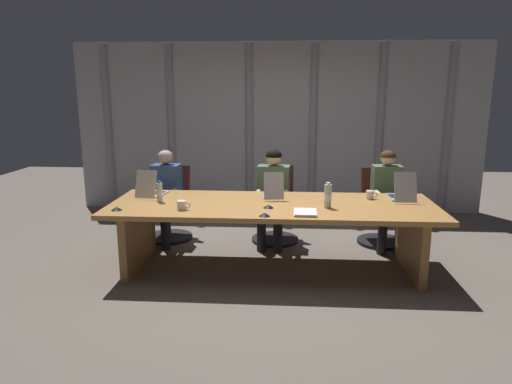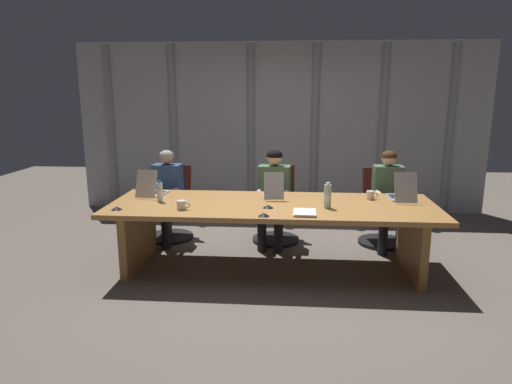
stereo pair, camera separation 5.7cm
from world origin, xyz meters
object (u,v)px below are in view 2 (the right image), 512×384
(conference_mic_left_side, at_px, (268,206))
(conference_mic_middle, at_px, (117,208))
(laptop_left_end, at_px, (152,190))
(person_center, at_px, (389,194))
(conference_mic_right_side, at_px, (264,215))
(office_chair_center, at_px, (382,215))
(coffee_mug_far, at_px, (182,205))
(spiral_notepad, at_px, (305,213))
(laptop_left_mid, at_px, (273,192))
(water_bottle_primary, at_px, (160,192))
(office_chair_left_mid, at_px, (276,213))
(office_chair_left_end, at_px, (171,211))
(person_left_mid, at_px, (273,191))
(coffee_mug_near, at_px, (371,195))
(laptop_center, at_px, (401,194))
(water_bottle_secondary, at_px, (328,196))
(person_left_end, at_px, (165,191))

(conference_mic_left_side, xyz_separation_m, conference_mic_middle, (-1.51, -0.19, 0.00))
(laptop_left_end, distance_m, person_center, 2.81)
(conference_mic_right_side, bearing_deg, office_chair_center, 46.74)
(coffee_mug_far, bearing_deg, spiral_notepad, -2.58)
(office_chair_center, relative_size, conference_mic_middle, 8.53)
(laptop_left_mid, distance_m, water_bottle_primary, 1.24)
(office_chair_left_mid, xyz_separation_m, water_bottle_primary, (-1.22, -1.01, 0.48))
(office_chair_left_end, height_order, office_chair_center, office_chair_left_end)
(conference_mic_right_side, bearing_deg, person_center, 42.92)
(person_left_mid, distance_m, person_center, 1.40)
(laptop_left_mid, xyz_separation_m, spiral_notepad, (0.34, -0.65, -0.05))
(office_chair_left_mid, bearing_deg, coffee_mug_near, 58.71)
(office_chair_left_end, height_order, person_center, person_center)
(laptop_center, relative_size, spiral_notepad, 1.49)
(water_bottle_secondary, distance_m, conference_mic_middle, 2.13)
(person_center, bearing_deg, laptop_center, 0.62)
(office_chair_left_end, bearing_deg, water_bottle_secondary, 67.74)
(laptop_left_end, height_order, conference_mic_middle, laptop_left_end)
(coffee_mug_far, bearing_deg, person_left_mid, 52.85)
(laptop_center, distance_m, spiral_notepad, 1.24)
(coffee_mug_near, height_order, conference_mic_right_side, coffee_mug_near)
(conference_mic_right_side, bearing_deg, conference_mic_left_side, 85.56)
(water_bottle_secondary, bearing_deg, spiral_notepad, -134.90)
(office_chair_center, bearing_deg, water_bottle_secondary, -43.75)
(office_chair_center, xyz_separation_m, water_bottle_secondary, (-0.78, -1.13, 0.50))
(office_chair_left_end, xyz_separation_m, coffee_mug_near, (2.44, -0.71, 0.42))
(water_bottle_secondary, bearing_deg, conference_mic_right_side, -149.53)
(conference_mic_left_side, bearing_deg, conference_mic_middle, -172.74)
(office_chair_center, bearing_deg, laptop_left_end, -83.98)
(laptop_left_end, distance_m, conference_mic_right_side, 1.52)
(water_bottle_primary, bearing_deg, coffee_mug_far, -44.45)
(office_chair_left_mid, bearing_deg, person_left_mid, -8.98)
(water_bottle_secondary, bearing_deg, office_chair_left_mid, 116.18)
(person_left_end, bearing_deg, person_center, 95.64)
(laptop_center, relative_size, coffee_mug_near, 3.62)
(office_chair_center, distance_m, spiral_notepad, 1.74)
(person_center, distance_m, coffee_mug_far, 2.55)
(office_chair_left_end, relative_size, coffee_mug_far, 6.84)
(laptop_left_mid, distance_m, water_bottle_secondary, 0.71)
(person_center, relative_size, coffee_mug_near, 9.32)
(laptop_center, distance_m, person_left_mid, 1.53)
(water_bottle_primary, height_order, conference_mic_left_side, water_bottle_primary)
(laptop_left_end, xyz_separation_m, person_left_end, (-0.01, 0.57, -0.14))
(laptop_left_mid, distance_m, spiral_notepad, 0.74)
(laptop_left_end, relative_size, person_left_mid, 0.39)
(laptop_left_end, distance_m, person_left_end, 0.58)
(office_chair_left_mid, bearing_deg, laptop_left_mid, 1.30)
(office_chair_left_end, bearing_deg, office_chair_left_mid, 98.05)
(office_chair_left_mid, height_order, person_left_mid, person_left_mid)
(office_chair_left_mid, distance_m, person_center, 1.41)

